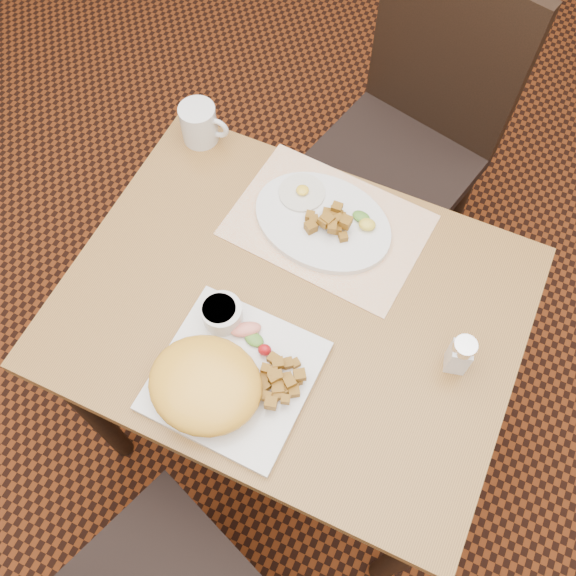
% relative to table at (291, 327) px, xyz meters
% --- Properties ---
extents(ground, '(8.00, 8.00, 0.00)m').
position_rel_table_xyz_m(ground, '(0.00, 0.00, -0.64)').
color(ground, black).
rests_on(ground, ground).
extents(table, '(0.90, 0.70, 0.75)m').
position_rel_table_xyz_m(table, '(0.00, 0.00, 0.00)').
color(table, olive).
rests_on(table, ground).
extents(chair_far, '(0.51, 0.52, 0.97)m').
position_rel_table_xyz_m(chair_far, '(0.04, 0.72, -0.10)').
color(chair_far, black).
rests_on(chair_far, ground).
extents(placemat, '(0.42, 0.31, 0.00)m').
position_rel_table_xyz_m(placemat, '(-0.01, 0.20, 0.11)').
color(placemat, white).
rests_on(placemat, table).
extents(plate_square, '(0.29, 0.29, 0.02)m').
position_rel_table_xyz_m(plate_square, '(-0.03, -0.18, 0.12)').
color(plate_square, silver).
rests_on(plate_square, table).
extents(plate_oval, '(0.33, 0.27, 0.02)m').
position_rel_table_xyz_m(plate_oval, '(-0.02, 0.20, 0.12)').
color(plate_oval, silver).
rests_on(plate_oval, placemat).
extents(hollandaise_mound, '(0.21, 0.19, 0.08)m').
position_rel_table_xyz_m(hollandaise_mound, '(-0.06, -0.23, 0.16)').
color(hollandaise_mound, yellow).
rests_on(hollandaise_mound, plate_square).
extents(ramekin, '(0.08, 0.08, 0.04)m').
position_rel_table_xyz_m(ramekin, '(-0.11, -0.09, 0.15)').
color(ramekin, silver).
rests_on(ramekin, plate_square).
extents(garnish_sq, '(0.10, 0.07, 0.03)m').
position_rel_table_xyz_m(garnish_sq, '(-0.03, -0.10, 0.14)').
color(garnish_sq, '#387223').
rests_on(garnish_sq, plate_square).
extents(fried_egg, '(0.10, 0.10, 0.02)m').
position_rel_table_xyz_m(fried_egg, '(-0.09, 0.24, 0.13)').
color(fried_egg, white).
rests_on(fried_egg, plate_oval).
extents(garnish_ov, '(0.06, 0.05, 0.02)m').
position_rel_table_xyz_m(garnish_ov, '(0.07, 0.23, 0.14)').
color(garnish_ov, '#387223').
rests_on(garnish_ov, plate_oval).
extents(salt_shaker, '(0.05, 0.05, 0.10)m').
position_rel_table_xyz_m(salt_shaker, '(0.33, 0.01, 0.16)').
color(salt_shaker, white).
rests_on(salt_shaker, table).
extents(coffee_mug, '(0.11, 0.08, 0.09)m').
position_rel_table_xyz_m(coffee_mug, '(-0.36, 0.30, 0.16)').
color(coffee_mug, silver).
rests_on(coffee_mug, table).
extents(home_fries_sq, '(0.09, 0.12, 0.04)m').
position_rel_table_xyz_m(home_fries_sq, '(0.05, -0.17, 0.14)').
color(home_fries_sq, '#9B6719').
rests_on(home_fries_sq, plate_square).
extents(home_fries_ov, '(0.11, 0.09, 0.04)m').
position_rel_table_xyz_m(home_fries_ov, '(0.00, 0.19, 0.15)').
color(home_fries_ov, '#9B6719').
rests_on(home_fries_ov, plate_oval).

